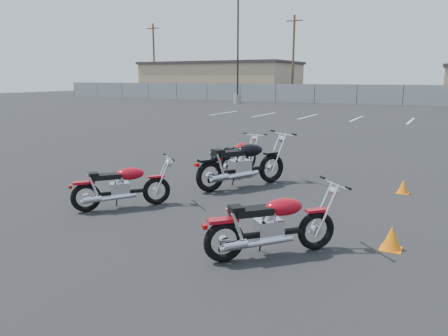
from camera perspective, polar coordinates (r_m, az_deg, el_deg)
The scene contains 13 objects.
ground at distance 8.45m, azimuth -3.11°, elevation -4.93°, with size 120.00×120.00×0.00m, color black.
motorcycle_front_red at distance 11.24m, azimuth 1.97°, elevation 1.50°, with size 0.73×1.90×0.93m.
motorcycle_second_black at distance 9.73m, azimuth 2.37°, elevation 0.57°, with size 1.64×2.28×1.18m.
motorcycle_third_red at distance 8.38m, azimuth -13.24°, elevation -2.33°, with size 1.53×1.69×0.94m.
motorcycle_rear_red at distance 6.04m, azimuth 6.24°, elevation -7.38°, with size 1.68×1.71×0.99m.
training_cone_near at distance 10.03m, azimuth 22.36°, elevation -2.25°, with size 0.25×0.25×0.30m.
training_cone_far at distance 6.75m, azimuth 21.05°, elevation -8.50°, with size 0.30×0.30×0.35m.
light_pole_west at distance 42.09m, azimuth 1.80°, elevation 12.85°, with size 0.80×0.70×11.92m.
chainlink_fence at distance 42.17m, azimuth 22.36°, elevation 8.81°, with size 80.06×0.06×1.80m.
tan_building_west at distance 55.50m, azimuth -0.37°, elevation 11.47°, with size 18.40×10.40×4.30m.
utility_pole_a at distance 57.30m, azimuth -9.13°, elevation 13.86°, with size 1.80×0.24×9.00m.
utility_pole_b at distance 49.70m, azimuth 9.04°, elevation 14.21°, with size 1.80×0.24×9.00m.
parking_line_stripes at distance 27.86m, azimuth 13.90°, elevation 6.42°, with size 15.12×4.00×0.01m.
Camera 1 is at (4.17, -6.94, 2.42)m, focal length 35.00 mm.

